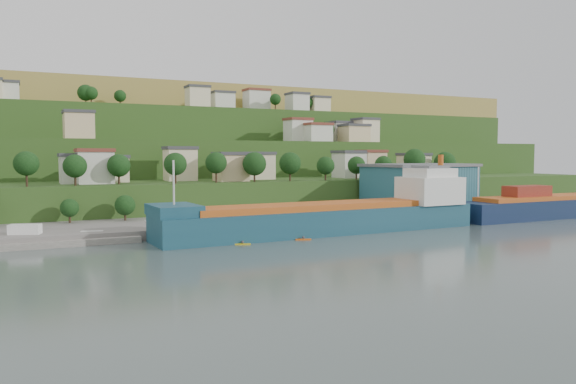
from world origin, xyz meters
TOP-DOWN VIEW (x-y plane):
  - ground at (0.00, 0.00)m, footprint 500.00×500.00m
  - quay at (20.00, 28.00)m, footprint 220.00×26.00m
  - pebble_beach at (-55.00, 22.00)m, footprint 40.00×18.00m
  - hillside at (0.04, 168.70)m, footprint 360.00×211.14m
  - cargo_ship_near at (6.82, 9.20)m, footprint 76.55×15.12m
  - cargo_ship_far at (81.06, 9.87)m, footprint 66.05×11.73m
  - warehouse at (48.07, 30.91)m, footprint 32.74×21.99m
  - caravan at (-55.79, 20.58)m, footprint 6.25×4.20m
  - dinghy at (-43.60, 19.31)m, footprint 4.55×2.62m
  - kayak_orange at (-4.56, 2.23)m, footprint 3.21×1.69m
  - kayak_yellow at (-17.93, 1.89)m, footprint 3.13×1.79m

SIDE VIEW (x-z plane):
  - ground at x=0.00m, z-range 0.00..0.00m
  - quay at x=20.00m, z-range -2.00..2.00m
  - pebble_beach at x=-55.00m, z-range -1.20..1.20m
  - hillside at x=0.04m, z-range -47.92..48.08m
  - kayak_yellow at x=-17.93m, z-range -0.16..0.63m
  - kayak_orange at x=-4.56m, z-range -0.17..0.64m
  - dinghy at x=-43.60m, z-range 1.20..2.06m
  - caravan at x=-55.79m, z-range 1.20..3.90m
  - cargo_ship_far at x=81.06m, z-range -6.13..11.79m
  - cargo_ship_near at x=6.82m, z-range -6.66..12.91m
  - warehouse at x=48.07m, z-range 2.03..14.83m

